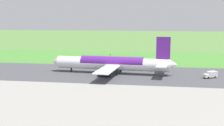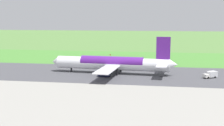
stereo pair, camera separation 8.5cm
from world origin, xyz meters
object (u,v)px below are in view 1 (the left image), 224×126
(traffic_cone_orange, at_px, (96,59))
(airliner_main, at_px, (113,63))
(service_truck_fuel, at_px, (211,75))
(no_stopping_sign, at_px, (110,56))

(traffic_cone_orange, bearing_deg, airliner_main, 111.56)
(service_truck_fuel, relative_size, no_stopping_sign, 2.38)
(airliner_main, bearing_deg, service_truck_fuel, 175.50)
(airliner_main, distance_m, no_stopping_sign, 45.63)
(airliner_main, xyz_separation_m, traffic_cone_orange, (16.74, -42.36, -4.08))
(no_stopping_sign, xyz_separation_m, traffic_cone_orange, (7.92, 2.31, -1.24))
(airliner_main, height_order, no_stopping_sign, airliner_main)
(no_stopping_sign, distance_m, traffic_cone_orange, 8.35)
(no_stopping_sign, relative_size, traffic_cone_orange, 4.64)
(no_stopping_sign, height_order, traffic_cone_orange, no_stopping_sign)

